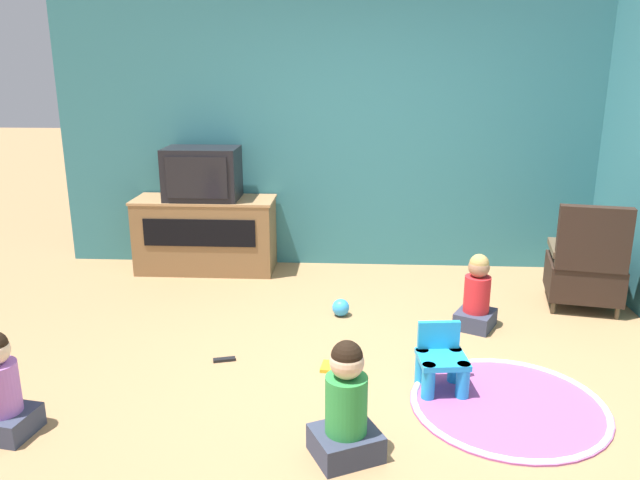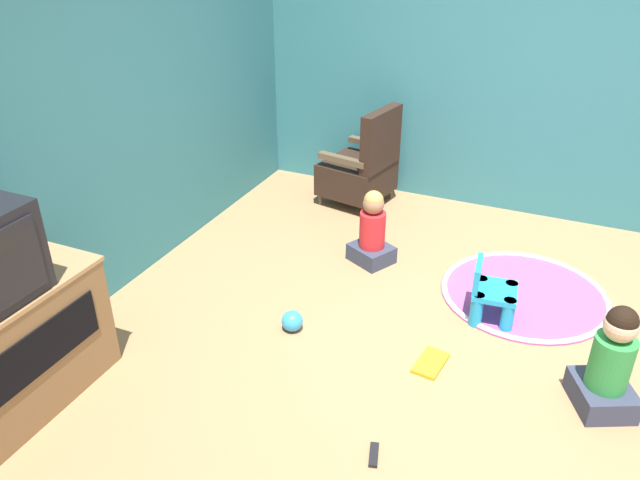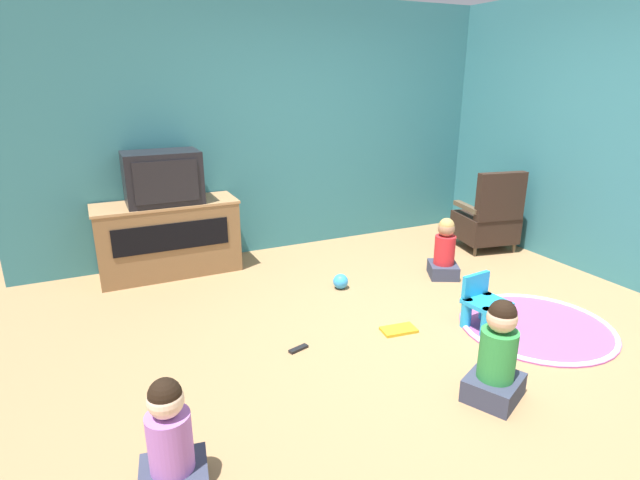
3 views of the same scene
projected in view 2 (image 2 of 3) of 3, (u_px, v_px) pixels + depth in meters
The scene contains 11 objects.
ground_plane at pixel (451, 349), 3.86m from camera, with size 30.00×30.00×0.00m, color #9E754C.
wall_back at pixel (72, 110), 3.79m from camera, with size 5.29×0.12×2.65m.
wall_right at pixel (570, 62), 4.91m from camera, with size 0.12×5.44×2.65m.
black_armchair at pixel (362, 168), 5.57m from camera, with size 0.66×0.65×0.90m.
yellow_kid_chair at pixel (491, 296), 4.07m from camera, with size 0.32×0.31×0.41m.
play_mat at pixel (524, 294), 4.39m from camera, with size 1.16×1.16×0.04m.
child_watching_left at pixel (372, 232), 4.69m from camera, with size 0.37×0.39×0.59m.
child_watching_center at pixel (610, 365), 3.30m from camera, with size 0.42×0.40×0.65m.
toy_ball at pixel (292, 321), 4.00m from camera, with size 0.14×0.14×0.14m.
book at pixel (431, 363), 3.73m from camera, with size 0.28×0.18×0.02m.
remote_control at pixel (374, 455), 3.11m from camera, with size 0.16×0.08×0.02m.
Camera 2 is at (-3.12, -0.50, 2.45)m, focal length 35.00 mm.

